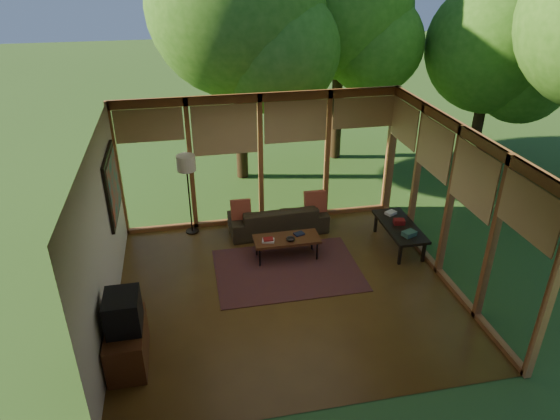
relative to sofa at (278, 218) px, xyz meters
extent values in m
plane|color=brown|center=(-0.25, -2.00, -0.28)|extent=(5.50, 5.50, 0.00)
plane|color=white|center=(-0.25, -2.00, 2.42)|extent=(5.50, 5.50, 0.00)
cube|color=beige|center=(-3.00, -2.00, 1.07)|extent=(0.04, 5.00, 2.70)
cube|color=beige|center=(-0.25, -4.50, 1.07)|extent=(5.50, 0.04, 2.70)
cube|color=#9C5C30|center=(-0.25, 0.50, 1.07)|extent=(5.50, 0.12, 2.70)
cube|color=#9C5C30|center=(2.50, -2.00, 1.07)|extent=(0.12, 5.00, 2.70)
plane|color=#345B22|center=(7.75, 6.00, -0.29)|extent=(40.00, 40.00, 0.00)
cylinder|color=#332212|center=(-0.34, 2.94, 2.28)|extent=(0.28, 0.28, 5.14)
sphere|color=#2A5C15|center=(-0.34, 2.94, 3.71)|extent=(3.94, 3.94, 3.94)
cylinder|color=#332212|center=(2.34, 3.82, 2.21)|extent=(0.28, 0.28, 4.98)
sphere|color=#2A5C15|center=(2.34, 3.82, 3.59)|extent=(3.48, 3.48, 3.48)
cylinder|color=#332212|center=(5.80, 2.58, 1.65)|extent=(0.28, 0.28, 3.86)
sphere|color=#2A5C15|center=(5.80, 2.58, 2.72)|extent=(3.20, 3.20, 3.20)
cube|color=maroon|center=(-0.11, -1.43, -0.28)|extent=(2.54, 1.80, 0.01)
imported|color=#332919|center=(0.00, 0.00, 0.00)|extent=(1.98, 0.84, 0.57)
cube|color=maroon|center=(-0.75, -0.05, 0.29)|extent=(0.39, 0.21, 0.41)
cube|color=maroon|center=(0.75, -0.05, 0.31)|extent=(0.43, 0.23, 0.45)
cube|color=beige|center=(-0.39, -1.08, 0.16)|extent=(0.25, 0.21, 0.03)
cube|color=maroon|center=(-0.39, -1.08, 0.18)|extent=(0.17, 0.13, 0.03)
cube|color=black|center=(0.21, -0.95, 0.15)|extent=(0.21, 0.18, 0.03)
ellipsoid|color=black|center=(0.01, -1.13, 0.18)|extent=(0.16, 0.16, 0.07)
cube|color=#592D18|center=(-2.72, -3.16, 0.02)|extent=(0.50, 1.00, 0.60)
cube|color=black|center=(-2.70, -3.16, 0.57)|extent=(0.45, 0.55, 0.50)
cube|color=#32594A|center=(2.15, -1.44, 0.21)|extent=(0.29, 0.25, 0.09)
cube|color=maroon|center=(2.15, -0.99, 0.22)|extent=(0.23, 0.19, 0.09)
cube|color=beige|center=(2.15, -0.59, 0.20)|extent=(0.25, 0.23, 0.06)
cylinder|color=black|center=(-1.71, 0.29, -0.27)|extent=(0.26, 0.26, 0.03)
cylinder|color=black|center=(-1.71, 0.29, 0.51)|extent=(0.03, 0.03, 1.52)
cylinder|color=beige|center=(-1.71, 0.29, 1.22)|extent=(0.36, 0.36, 0.30)
cube|color=#592D18|center=(-0.04, -1.03, 0.12)|extent=(1.20, 0.50, 0.05)
cylinder|color=black|center=(-0.57, -1.21, -0.10)|extent=(0.03, 0.03, 0.38)
cylinder|color=black|center=(0.49, -1.21, -0.10)|extent=(0.03, 0.03, 0.38)
cylinder|color=black|center=(-0.57, -0.85, -0.10)|extent=(0.03, 0.03, 0.38)
cylinder|color=black|center=(0.49, -0.85, -0.10)|extent=(0.03, 0.03, 0.38)
cube|color=black|center=(2.15, -1.04, 0.15)|extent=(0.60, 1.40, 0.05)
cube|color=black|center=(1.92, -1.64, -0.08)|extent=(0.05, 0.05, 0.40)
cube|color=black|center=(2.38, -1.64, -0.08)|extent=(0.05, 0.05, 0.40)
cube|color=black|center=(1.92, -0.44, -0.08)|extent=(0.05, 0.05, 0.40)
cube|color=black|center=(2.38, -0.44, -0.08)|extent=(0.05, 0.05, 0.40)
cube|color=black|center=(-2.97, -0.60, 1.27)|extent=(0.05, 1.35, 1.15)
cube|color=#197372|center=(-2.94, -0.60, 1.27)|extent=(0.02, 1.20, 1.00)
camera|label=1|loc=(-1.70, -8.66, 4.77)|focal=32.00mm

